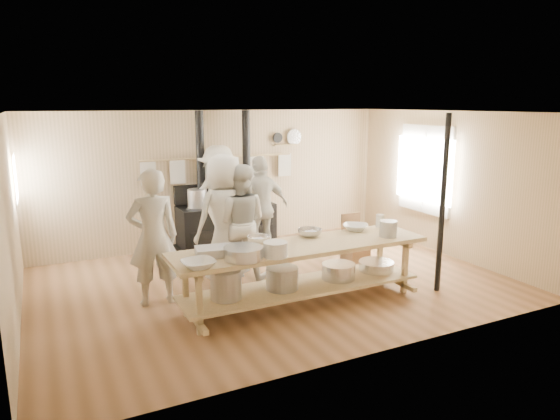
{
  "coord_description": "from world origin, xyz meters",
  "views": [
    {
      "loc": [
        -3.13,
        -6.62,
        2.73
      ],
      "look_at": [
        0.21,
        0.2,
        1.1
      ],
      "focal_mm": 32.0,
      "sensor_mm": 36.0,
      "label": 1
    }
  ],
  "objects_px": {
    "cook_center": "(225,217)",
    "chair": "(355,247)",
    "prep_table": "(301,268)",
    "cook_far_left": "(153,237)",
    "cook_right": "(261,208)",
    "cook_left": "(240,222)",
    "stove": "(226,222)",
    "cook_by_window": "(219,200)",
    "roasting_pan": "(215,251)"
  },
  "relations": [
    {
      "from": "cook_right",
      "to": "roasting_pan",
      "type": "bearing_deg",
      "value": 47.93
    },
    {
      "from": "chair",
      "to": "roasting_pan",
      "type": "relative_size",
      "value": 1.72
    },
    {
      "from": "cook_center",
      "to": "chair",
      "type": "bearing_deg",
      "value": 164.88
    },
    {
      "from": "stove",
      "to": "prep_table",
      "type": "height_order",
      "value": "stove"
    },
    {
      "from": "cook_right",
      "to": "roasting_pan",
      "type": "relative_size",
      "value": 3.83
    },
    {
      "from": "chair",
      "to": "roasting_pan",
      "type": "bearing_deg",
      "value": -157.81
    },
    {
      "from": "prep_table",
      "to": "roasting_pan",
      "type": "relative_size",
      "value": 7.5
    },
    {
      "from": "cook_center",
      "to": "chair",
      "type": "height_order",
      "value": "cook_center"
    },
    {
      "from": "cook_left",
      "to": "cook_center",
      "type": "height_order",
      "value": "cook_center"
    },
    {
      "from": "cook_left",
      "to": "prep_table",
      "type": "bearing_deg",
      "value": 134.43
    },
    {
      "from": "stove",
      "to": "chair",
      "type": "bearing_deg",
      "value": -43.74
    },
    {
      "from": "cook_left",
      "to": "cook_center",
      "type": "relative_size",
      "value": 0.92
    },
    {
      "from": "cook_right",
      "to": "chair",
      "type": "distance_m",
      "value": 1.8
    },
    {
      "from": "cook_center",
      "to": "cook_by_window",
      "type": "height_order",
      "value": "cook_by_window"
    },
    {
      "from": "cook_center",
      "to": "roasting_pan",
      "type": "height_order",
      "value": "cook_center"
    },
    {
      "from": "stove",
      "to": "roasting_pan",
      "type": "bearing_deg",
      "value": -112.22
    },
    {
      "from": "prep_table",
      "to": "cook_by_window",
      "type": "distance_m",
      "value": 2.89
    },
    {
      "from": "stove",
      "to": "prep_table",
      "type": "distance_m",
      "value": 3.02
    },
    {
      "from": "stove",
      "to": "cook_left",
      "type": "height_order",
      "value": "stove"
    },
    {
      "from": "cook_far_left",
      "to": "cook_right",
      "type": "bearing_deg",
      "value": -147.38
    },
    {
      "from": "prep_table",
      "to": "chair",
      "type": "xyz_separation_m",
      "value": [
        1.79,
        1.31,
        -0.28
      ]
    },
    {
      "from": "prep_table",
      "to": "cook_center",
      "type": "distance_m",
      "value": 1.61
    },
    {
      "from": "prep_table",
      "to": "cook_right",
      "type": "relative_size",
      "value": 1.96
    },
    {
      "from": "cook_far_left",
      "to": "cook_by_window",
      "type": "height_order",
      "value": "cook_by_window"
    },
    {
      "from": "prep_table",
      "to": "chair",
      "type": "height_order",
      "value": "prep_table"
    },
    {
      "from": "cook_far_left",
      "to": "cook_center",
      "type": "bearing_deg",
      "value": -154.37
    },
    {
      "from": "cook_left",
      "to": "cook_right",
      "type": "distance_m",
      "value": 1.1
    },
    {
      "from": "stove",
      "to": "roasting_pan",
      "type": "distance_m",
      "value": 3.22
    },
    {
      "from": "chair",
      "to": "cook_by_window",
      "type": "bearing_deg",
      "value": 141.47
    },
    {
      "from": "cook_left",
      "to": "roasting_pan",
      "type": "bearing_deg",
      "value": 85.99
    },
    {
      "from": "cook_by_window",
      "to": "prep_table",
      "type": "bearing_deg",
      "value": -74.12
    },
    {
      "from": "chair",
      "to": "roasting_pan",
      "type": "xyz_separation_m",
      "value": [
        -3.0,
        -1.24,
        0.66
      ]
    },
    {
      "from": "prep_table",
      "to": "cook_far_left",
      "type": "height_order",
      "value": "cook_far_left"
    },
    {
      "from": "prep_table",
      "to": "cook_far_left",
      "type": "distance_m",
      "value": 2.06
    },
    {
      "from": "cook_far_left",
      "to": "chair",
      "type": "height_order",
      "value": "cook_far_left"
    },
    {
      "from": "roasting_pan",
      "to": "cook_by_window",
      "type": "bearing_deg",
      "value": 69.68
    },
    {
      "from": "prep_table",
      "to": "roasting_pan",
      "type": "distance_m",
      "value": 1.27
    },
    {
      "from": "cook_far_left",
      "to": "roasting_pan",
      "type": "distance_m",
      "value": 1.03
    },
    {
      "from": "stove",
      "to": "cook_by_window",
      "type": "distance_m",
      "value": 0.53
    },
    {
      "from": "cook_center",
      "to": "chair",
      "type": "distance_m",
      "value": 2.49
    },
    {
      "from": "cook_center",
      "to": "roasting_pan",
      "type": "relative_size",
      "value": 4.13
    },
    {
      "from": "cook_right",
      "to": "roasting_pan",
      "type": "xyz_separation_m",
      "value": [
        -1.57,
        -2.11,
        -0.02
      ]
    },
    {
      "from": "cook_far_left",
      "to": "cook_right",
      "type": "distance_m",
      "value": 2.51
    },
    {
      "from": "stove",
      "to": "cook_center",
      "type": "bearing_deg",
      "value": -110.02
    },
    {
      "from": "cook_left",
      "to": "cook_right",
      "type": "relative_size",
      "value": 0.99
    },
    {
      "from": "cook_far_left",
      "to": "cook_left",
      "type": "xyz_separation_m",
      "value": [
        1.43,
        0.44,
        -0.03
      ]
    },
    {
      "from": "prep_table",
      "to": "cook_by_window",
      "type": "relative_size",
      "value": 1.81
    },
    {
      "from": "cook_right",
      "to": "prep_table",
      "type": "bearing_deg",
      "value": 75.04
    },
    {
      "from": "cook_left",
      "to": "cook_by_window",
      "type": "xyz_separation_m",
      "value": [
        0.19,
        1.51,
        0.08
      ]
    },
    {
      "from": "cook_center",
      "to": "cook_by_window",
      "type": "xyz_separation_m",
      "value": [
        0.4,
        1.42,
        0.0
      ]
    }
  ]
}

